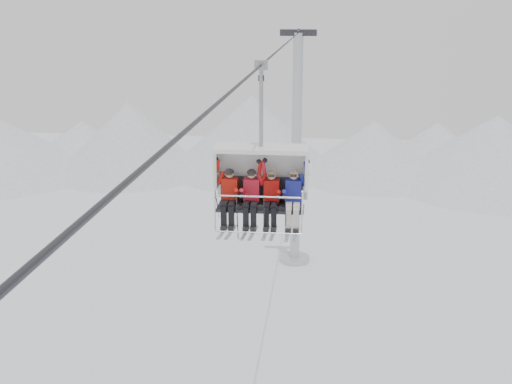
# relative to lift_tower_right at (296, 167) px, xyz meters

# --- Properties ---
(ridgeline) EXTENTS (72.00, 21.00, 7.00)m
(ridgeline) POSITION_rel_lift_tower_right_xyz_m (-1.58, 20.05, -2.94)
(ridgeline) COLOR silver
(ridgeline) RESTS_ON ground
(lift_tower_right) EXTENTS (2.00, 1.80, 13.48)m
(lift_tower_right) POSITION_rel_lift_tower_right_xyz_m (0.00, 0.00, 0.00)
(lift_tower_right) COLOR #B3B6BB
(lift_tower_right) RESTS_ON ground
(haul_cable) EXTENTS (0.06, 50.00, 0.06)m
(haul_cable) POSITION_rel_lift_tower_right_xyz_m (0.00, -22.00, 7.52)
(haul_cable) COLOR #29292E
(haul_cable) RESTS_ON lift_tower_left
(chairlift_carrier) EXTENTS (2.25, 1.17, 3.98)m
(chairlift_carrier) POSITION_rel_lift_tower_right_xyz_m (0.00, -20.72, 4.87)
(chairlift_carrier) COLOR black
(chairlift_carrier) RESTS_ON haul_cable
(skier_far_left) EXTENTS (0.39, 1.69, 1.55)m
(skier_far_left) POSITION_rel_lift_tower_right_xyz_m (-0.76, -21.03, 4.41)
(skier_far_left) COLOR red
(skier_far_left) RESTS_ON chairlift_carrier
(skier_center_left) EXTENTS (0.39, 1.69, 1.55)m
(skier_center_left) POSITION_rel_lift_tower_right_xyz_m (-0.22, -21.03, 4.41)
(skier_center_left) COLOR red
(skier_center_left) RESTS_ON chairlift_carrier
(skier_center_right) EXTENTS (0.38, 1.69, 1.52)m
(skier_center_right) POSITION_rel_lift_tower_right_xyz_m (0.27, -21.03, 4.40)
(skier_center_right) COLOR #B70F0B
(skier_center_right) RESTS_ON chairlift_carrier
(skier_far_right) EXTENTS (0.39, 1.69, 1.55)m
(skier_far_right) POSITION_rel_lift_tower_right_xyz_m (0.80, -21.03, 4.41)
(skier_far_right) COLOR navy
(skier_far_right) RESTS_ON chairlift_carrier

